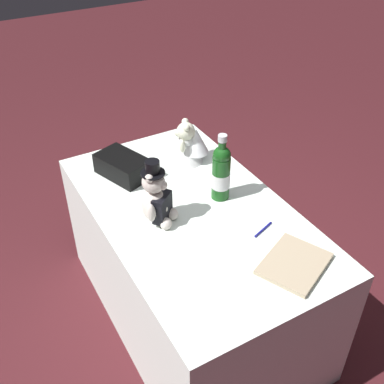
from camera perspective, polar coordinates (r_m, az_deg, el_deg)
ground_plane at (r=2.62m, az=0.00°, el=-14.33°), size 12.00×12.00×0.00m
reception_table at (r=2.36m, az=0.00°, el=-8.90°), size 1.41×0.82×0.71m
teddy_bear_groom at (r=1.99m, az=-4.38°, el=-0.89°), size 0.16×0.16×0.31m
teddy_bear_bride at (r=2.41m, az=-0.41°, el=5.90°), size 0.20×0.23×0.23m
champagne_bottle at (r=2.12m, az=3.59°, el=2.47°), size 0.09×0.09×0.33m
signing_pen at (r=2.03m, az=8.82°, el=-4.49°), size 0.05×0.12×0.01m
gift_case_black at (r=2.34m, az=-8.49°, el=3.15°), size 0.31×0.24×0.10m
guestbook at (r=1.89m, az=12.44°, el=-8.59°), size 0.31×0.34×0.02m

